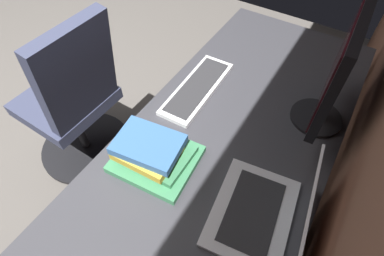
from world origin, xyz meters
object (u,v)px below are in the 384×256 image
object	(u,v)px
laptop_leftmost	(273,214)
book_stack_near	(152,153)
drawer_pedestal	(202,229)
monitor_primary	(340,67)
keyboard_main	(197,88)
office_chair	(76,107)

from	to	relation	value
laptop_leftmost	book_stack_near	world-z (taller)	laptop_leftmost
book_stack_near	drawer_pedestal	bearing A→B (deg)	91.03
monitor_primary	keyboard_main	xyz separation A→B (m)	(0.11, -0.48, -0.25)
monitor_primary	keyboard_main	distance (m)	0.55
keyboard_main	office_chair	bearing A→B (deg)	-71.72
laptop_leftmost	book_stack_near	xyz separation A→B (m)	(0.01, -0.44, -0.01)
office_chair	monitor_primary	bearing A→B (deg)	105.77
keyboard_main	office_chair	size ratio (longest dim) A/B	0.44
keyboard_main	office_chair	world-z (taller)	office_chair
monitor_primary	office_chair	world-z (taller)	monitor_primary
monitor_primary	office_chair	distance (m)	1.27
office_chair	keyboard_main	bearing A→B (deg)	108.28
monitor_primary	laptop_leftmost	size ratio (longest dim) A/B	1.28
drawer_pedestal	keyboard_main	world-z (taller)	keyboard_main
monitor_primary	laptop_leftmost	world-z (taller)	monitor_primary
book_stack_near	office_chair	distance (m)	0.78
laptop_leftmost	keyboard_main	world-z (taller)	laptop_leftmost
keyboard_main	monitor_primary	bearing A→B (deg)	102.39
drawer_pedestal	book_stack_near	xyz separation A→B (m)	(0.00, -0.21, 0.43)
monitor_primary	book_stack_near	world-z (taller)	monitor_primary
monitor_primary	office_chair	size ratio (longest dim) A/B	0.48
keyboard_main	laptop_leftmost	bearing A→B (deg)	51.89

